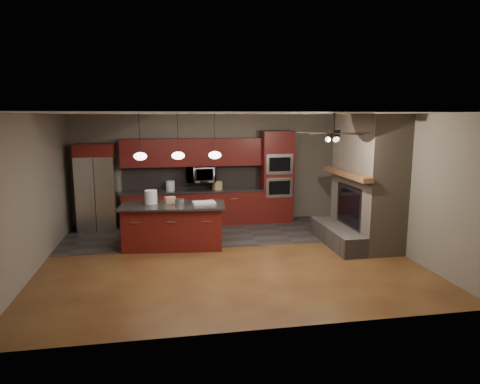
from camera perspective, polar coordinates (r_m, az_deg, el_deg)
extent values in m
plane|color=brown|center=(8.58, -1.67, -8.61)|extent=(7.00, 7.00, 0.00)
cube|color=white|center=(8.14, -1.77, 10.43)|extent=(7.00, 6.00, 0.02)
cube|color=#655E50|center=(11.19, -3.96, 3.11)|extent=(7.00, 0.02, 2.80)
cube|color=#655E50|center=(9.41, 19.89, 1.22)|extent=(0.02, 6.00, 2.80)
cube|color=#655E50|center=(8.48, -25.81, -0.09)|extent=(0.02, 6.00, 2.80)
cube|color=#302D2B|center=(10.29, -3.15, -5.42)|extent=(7.00, 2.40, 0.01)
cube|color=#796856|center=(9.56, 16.62, 1.54)|extent=(0.80, 2.00, 2.80)
cube|color=#4D463F|center=(9.54, 12.75, -5.69)|extent=(0.50, 2.00, 0.40)
cube|color=#2D2D30|center=(9.50, 14.40, -1.94)|extent=(0.05, 1.20, 0.95)
cube|color=black|center=(9.49, 14.26, -1.95)|extent=(0.02, 1.00, 0.75)
cube|color=brown|center=(9.33, 13.92, 2.39)|extent=(0.22, 2.10, 0.10)
cube|color=#571011|center=(11.02, -6.19, -2.15)|extent=(3.55, 0.60, 0.86)
cube|color=black|center=(10.93, -6.24, 0.15)|extent=(3.59, 0.64, 0.04)
cube|color=black|center=(11.16, -6.37, 2.01)|extent=(3.55, 0.03, 0.60)
cube|color=#571011|center=(10.93, -6.38, 5.28)|extent=(3.55, 0.35, 0.70)
cube|color=#571011|center=(11.24, 4.87, 2.04)|extent=(0.80, 0.60, 2.38)
cube|color=silver|center=(10.98, 5.26, 0.58)|extent=(0.70, 0.03, 0.52)
cube|color=black|center=(10.96, 5.29, 0.57)|extent=(0.55, 0.02, 0.35)
cube|color=silver|center=(10.90, 5.32, 3.70)|extent=(0.70, 0.03, 0.52)
cube|color=black|center=(10.88, 5.34, 3.69)|extent=(0.55, 0.02, 0.35)
imported|color=silver|center=(10.93, -5.25, 2.40)|extent=(0.73, 0.41, 0.50)
cube|color=silver|center=(10.95, -18.51, -0.16)|extent=(0.90, 0.72, 1.81)
cube|color=#2D2D30|center=(10.59, -18.79, -0.51)|extent=(0.02, 0.02, 1.79)
cube|color=silver|center=(10.59, -19.35, -0.24)|extent=(0.03, 0.03, 0.90)
cube|color=silver|center=(10.56, -18.28, -0.21)|extent=(0.03, 0.03, 0.90)
cube|color=#571011|center=(10.82, -18.82, 5.34)|extent=(0.90, 0.72, 0.30)
cube|color=#571011|center=(9.18, -8.90, -4.62)|extent=(2.10, 1.05, 0.88)
cube|color=black|center=(9.08, -8.98, -1.81)|extent=(2.27, 1.21, 0.04)
cylinder|color=silver|center=(9.25, -11.79, -0.65)|extent=(0.32, 0.32, 0.28)
cylinder|color=#9F9FA3|center=(9.00, -8.07, -1.33)|extent=(0.27, 0.27, 0.13)
cube|color=silver|center=(9.09, -4.83, -1.43)|extent=(0.49, 0.37, 0.05)
cube|color=#A97C57|center=(9.23, -9.29, -1.06)|extent=(0.25, 0.21, 0.14)
cylinder|color=silver|center=(10.89, -9.29, 0.82)|extent=(0.25, 0.25, 0.25)
cube|color=tan|center=(10.92, -3.05, 0.88)|extent=(0.24, 0.22, 0.22)
cylinder|color=black|center=(8.77, -13.27, 7.59)|extent=(0.01, 0.01, 0.78)
ellipsoid|color=white|center=(8.80, -13.15, 4.66)|extent=(0.26, 0.26, 0.16)
cylinder|color=black|center=(8.76, -8.32, 7.75)|extent=(0.01, 0.01, 0.78)
ellipsoid|color=white|center=(8.79, -8.25, 4.81)|extent=(0.26, 0.26, 0.16)
cylinder|color=black|center=(8.82, -3.40, 7.85)|extent=(0.01, 0.01, 0.78)
ellipsoid|color=white|center=(8.84, -3.37, 4.93)|extent=(0.26, 0.26, 0.16)
cylinder|color=black|center=(7.84, 12.42, 9.12)|extent=(0.04, 0.04, 0.30)
cylinder|color=black|center=(7.84, 12.37, 7.66)|extent=(0.24, 0.24, 0.12)
cube|color=black|center=(7.99, 14.91, 7.60)|extent=(0.60, 0.12, 0.01)
cube|color=black|center=(8.22, 12.17, 7.77)|extent=(0.30, 0.61, 0.01)
cube|color=black|center=(7.94, 9.68, 7.78)|extent=(0.56, 0.45, 0.01)
cube|color=black|center=(7.52, 10.83, 7.62)|extent=(0.56, 0.45, 0.01)
cube|color=black|center=(7.56, 14.24, 7.51)|extent=(0.30, 0.61, 0.01)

